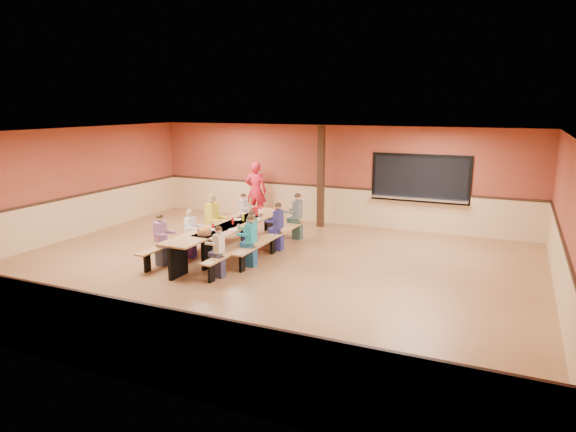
% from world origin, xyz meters
% --- Properties ---
extents(ground, '(12.00, 12.00, 0.00)m').
position_xyz_m(ground, '(0.00, 0.00, 0.00)').
color(ground, brown).
rests_on(ground, ground).
extents(room_envelope, '(12.04, 10.04, 3.02)m').
position_xyz_m(room_envelope, '(0.00, 0.00, 0.69)').
color(room_envelope, brown).
rests_on(room_envelope, ground).
extents(kitchen_pass_through, '(2.78, 0.28, 1.38)m').
position_xyz_m(kitchen_pass_through, '(2.60, 4.96, 1.49)').
color(kitchen_pass_through, black).
rests_on(kitchen_pass_through, ground).
extents(structural_post, '(0.18, 0.18, 3.00)m').
position_xyz_m(structural_post, '(-0.20, 4.40, 1.50)').
color(structural_post, black).
rests_on(structural_post, ground).
extents(cafeteria_table_main, '(1.91, 3.70, 0.74)m').
position_xyz_m(cafeteria_table_main, '(-1.08, 1.20, 0.53)').
color(cafeteria_table_main, '#B78048').
rests_on(cafeteria_table_main, ground).
extents(cafeteria_table_second, '(1.91, 3.70, 0.74)m').
position_xyz_m(cafeteria_table_second, '(-1.34, 0.35, 0.53)').
color(cafeteria_table_second, '#B78048').
rests_on(cafeteria_table_second, ground).
extents(seated_child_white_left, '(0.34, 0.28, 1.16)m').
position_xyz_m(seated_child_white_left, '(-1.90, 0.10, 0.58)').
color(seated_child_white_left, white).
rests_on(seated_child_white_left, ground).
extents(seated_adult_yellow, '(0.45, 0.37, 1.38)m').
position_xyz_m(seated_adult_yellow, '(-1.90, 1.07, 0.69)').
color(seated_adult_yellow, yellow).
rests_on(seated_adult_yellow, ground).
extents(seated_child_grey_left, '(0.34, 0.28, 1.14)m').
position_xyz_m(seated_child_grey_left, '(-1.90, 2.71, 0.57)').
color(seated_child_grey_left, silver).
rests_on(seated_child_grey_left, ground).
extents(seated_child_teal_right, '(0.35, 0.29, 1.17)m').
position_xyz_m(seated_child_teal_right, '(-0.25, 0.08, 0.59)').
color(seated_child_teal_right, teal).
rests_on(seated_child_teal_right, ground).
extents(seated_child_navy_right, '(0.37, 0.30, 1.21)m').
position_xyz_m(seated_child_navy_right, '(-0.25, 1.53, 0.60)').
color(seated_child_navy_right, navy).
rests_on(seated_child_navy_right, ground).
extents(seated_child_char_right, '(0.39, 0.32, 1.25)m').
position_xyz_m(seated_child_char_right, '(-0.25, 2.75, 0.63)').
color(seated_child_char_right, '#575F63').
rests_on(seated_child_char_right, ground).
extents(seated_child_purple_sec, '(0.36, 0.30, 1.20)m').
position_xyz_m(seated_child_purple_sec, '(-2.16, -0.69, 0.60)').
color(seated_child_purple_sec, '#9D6697').
rests_on(seated_child_purple_sec, ground).
extents(seated_child_green_sec, '(0.34, 0.28, 1.15)m').
position_xyz_m(seated_child_green_sec, '(-0.51, 0.61, 0.58)').
color(seated_child_green_sec, '#357653').
rests_on(seated_child_green_sec, ground).
extents(seated_child_tan_sec, '(0.32, 0.26, 1.11)m').
position_xyz_m(seated_child_tan_sec, '(-0.51, -0.87, 0.55)').
color(seated_child_tan_sec, beige).
rests_on(seated_child_tan_sec, ground).
extents(standing_woman, '(0.77, 0.60, 1.86)m').
position_xyz_m(standing_woman, '(-2.39, 4.42, 0.93)').
color(standing_woman, red).
rests_on(standing_woman, ground).
extents(punch_pitcher, '(0.16, 0.16, 0.22)m').
position_xyz_m(punch_pitcher, '(-1.13, 1.96, 0.85)').
color(punch_pitcher, red).
rests_on(punch_pitcher, cafeteria_table_main).
extents(chip_bowl, '(0.32, 0.32, 0.15)m').
position_xyz_m(chip_bowl, '(-1.20, -0.37, 0.81)').
color(chip_bowl, orange).
rests_on(chip_bowl, cafeteria_table_main).
extents(napkin_dispenser, '(0.10, 0.14, 0.13)m').
position_xyz_m(napkin_dispenser, '(-0.93, 1.32, 0.80)').
color(napkin_dispenser, black).
rests_on(napkin_dispenser, cafeteria_table_main).
extents(condiment_mustard, '(0.06, 0.06, 0.17)m').
position_xyz_m(condiment_mustard, '(-1.09, 1.24, 0.82)').
color(condiment_mustard, yellow).
rests_on(condiment_mustard, cafeteria_table_main).
extents(condiment_ketchup, '(0.06, 0.06, 0.17)m').
position_xyz_m(condiment_ketchup, '(-1.15, 0.81, 0.82)').
color(condiment_ketchup, '#B2140F').
rests_on(condiment_ketchup, cafeteria_table_main).
extents(table_paddle, '(0.16, 0.16, 0.56)m').
position_xyz_m(table_paddle, '(-1.03, 1.51, 0.88)').
color(table_paddle, black).
rests_on(table_paddle, cafeteria_table_main).
extents(place_settings, '(0.65, 3.30, 0.11)m').
position_xyz_m(place_settings, '(-1.08, 1.20, 0.80)').
color(place_settings, beige).
rests_on(place_settings, cafeteria_table_main).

